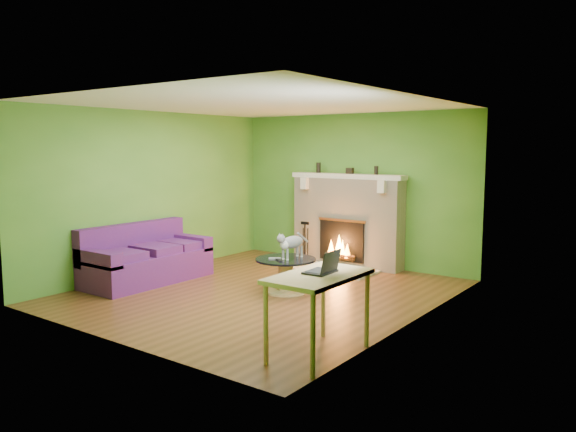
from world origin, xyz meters
name	(u,v)px	position (x,y,z in m)	size (l,w,h in m)	color
floor	(263,292)	(0.00, 0.00, 0.00)	(5.00, 5.00, 0.00)	#583219
ceiling	(262,104)	(0.00, 0.00, 2.60)	(5.00, 5.00, 0.00)	white
wall_back	(353,189)	(0.00, 2.50, 1.30)	(5.00, 5.00, 0.00)	#40802A
wall_front	(108,218)	(0.00, -2.50, 1.30)	(5.00, 5.00, 0.00)	#40802A
wall_left	(154,193)	(-2.25, 0.00, 1.30)	(5.00, 5.00, 0.00)	#40802A
wall_right	(416,211)	(2.25, 0.00, 1.30)	(5.00, 5.00, 0.00)	#40802A
window_frame	(379,194)	(2.24, -0.90, 1.55)	(1.20, 1.20, 0.00)	silver
window_pane	(378,194)	(2.23, -0.90, 1.55)	(1.06, 1.06, 0.00)	white
fireplace	(347,221)	(0.00, 2.32, 0.77)	(2.10, 0.46, 1.58)	beige
hearth	(331,269)	(0.00, 1.80, 0.01)	(1.50, 0.75, 0.03)	beige
mantel	(347,176)	(0.00, 2.30, 1.54)	(2.10, 0.28, 0.08)	beige
sofa	(145,259)	(-1.86, -0.53, 0.34)	(0.89, 1.93, 0.87)	#511C6A
coffee_table	(286,273)	(0.25, 0.21, 0.28)	(0.85, 0.85, 0.48)	tan
desk	(319,284)	(1.95, -1.55, 0.71)	(0.63, 1.09, 0.81)	tan
cat	(292,245)	(0.33, 0.26, 0.67)	(0.22, 0.61, 0.38)	slate
remote_silver	(275,258)	(0.15, 0.09, 0.49)	(0.17, 0.04, 0.02)	gray
remote_black	(279,260)	(0.27, 0.03, 0.49)	(0.16, 0.04, 0.02)	black
laptop	(320,261)	(1.93, -1.50, 0.93)	(0.28, 0.32, 0.24)	black
fire_tools	(305,242)	(-0.63, 1.95, 0.39)	(0.19, 0.19, 0.72)	black
mantel_vase_left	(319,168)	(-0.60, 2.33, 1.67)	(0.08, 0.08, 0.18)	black
mantel_vase_right	(376,170)	(0.53, 2.33, 1.65)	(0.07, 0.07, 0.14)	black
mantel_box	(350,171)	(0.04, 2.33, 1.63)	(0.12, 0.08, 0.10)	black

